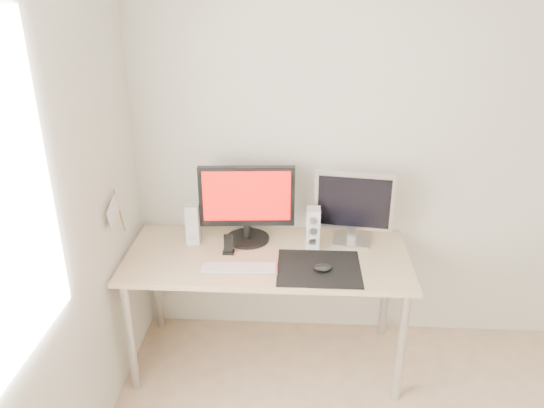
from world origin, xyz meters
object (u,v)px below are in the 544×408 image
object	(u,v)px
desk	(267,267)
phone_dock	(228,248)
mouse	(323,268)
second_monitor	(354,205)
speaker_left	(193,223)
keyboard	(238,268)
speaker_right	(313,228)
main_monitor	(247,201)

from	to	relation	value
desk	phone_dock	world-z (taller)	phone_dock
mouse	second_monitor	bearing A→B (deg)	62.46
speaker_left	phone_dock	distance (m)	0.27
mouse	keyboard	world-z (taller)	mouse
phone_dock	keyboard	bearing A→B (deg)	-66.63
desk	speaker_right	size ratio (longest dim) A/B	6.56
main_monitor	speaker_right	distance (m)	0.41
keyboard	second_monitor	bearing A→B (deg)	28.76
speaker_left	phone_dock	xyz separation A→B (m)	(0.22, -0.13, -0.09)
main_monitor	speaker_left	size ratio (longest dim) A/B	2.26
main_monitor	second_monitor	bearing A→B (deg)	0.94
mouse	second_monitor	xyz separation A→B (m)	(0.18, 0.34, 0.22)
phone_dock	desk	bearing A→B (deg)	-2.01
main_monitor	phone_dock	size ratio (longest dim) A/B	4.74
keyboard	phone_dock	xyz separation A→B (m)	(-0.08, 0.18, 0.03)
desk	speaker_left	xyz separation A→B (m)	(-0.44, 0.13, 0.20)
speaker_left	desk	bearing A→B (deg)	-16.79
second_monitor	mouse	bearing A→B (deg)	-117.54
speaker_left	speaker_right	size ratio (longest dim) A/B	1.00
speaker_left	mouse	bearing A→B (deg)	-21.61
mouse	desk	world-z (taller)	mouse
mouse	main_monitor	xyz separation A→B (m)	(-0.44, 0.33, 0.23)
desk	second_monitor	xyz separation A→B (m)	(0.49, 0.18, 0.32)
desk	keyboard	size ratio (longest dim) A/B	3.77
mouse	speaker_left	bearing A→B (deg)	158.39
mouse	main_monitor	bearing A→B (deg)	142.58
desk	main_monitor	distance (m)	0.39
main_monitor	keyboard	xyz separation A→B (m)	(-0.02, -0.34, -0.25)
main_monitor	second_monitor	distance (m)	0.62
desk	keyboard	xyz separation A→B (m)	(-0.14, -0.17, 0.09)
keyboard	speaker_right	bearing A→B (deg)	34.68
main_monitor	mouse	bearing A→B (deg)	-37.42
desk	speaker_right	bearing A→B (deg)	23.20
speaker_left	second_monitor	bearing A→B (deg)	2.88
desk	main_monitor	world-z (taller)	main_monitor
second_monitor	keyboard	xyz separation A→B (m)	(-0.63, -0.35, -0.23)
main_monitor	speaker_right	size ratio (longest dim) A/B	2.26
keyboard	main_monitor	bearing A→B (deg)	87.08
desk	phone_dock	xyz separation A→B (m)	(-0.22, 0.01, 0.11)
speaker_right	speaker_left	bearing A→B (deg)	178.13
speaker_right	phone_dock	bearing A→B (deg)	-167.88
speaker_right	keyboard	xyz separation A→B (m)	(-0.40, -0.28, -0.11)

